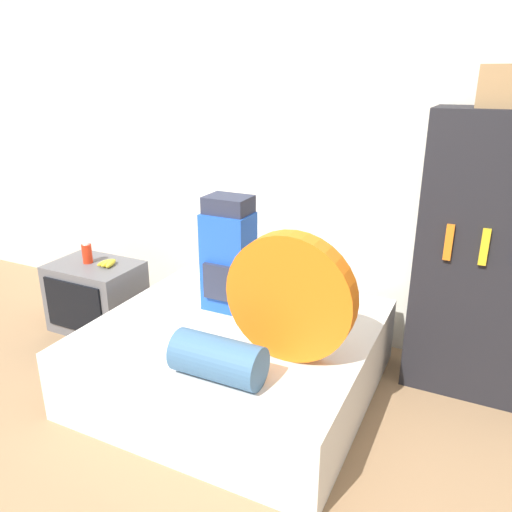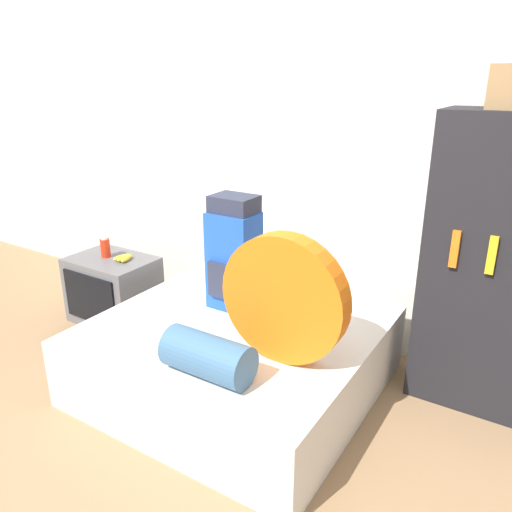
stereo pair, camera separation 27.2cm
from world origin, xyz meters
name	(u,v)px [view 1 (the left image)]	position (x,y,z in m)	size (l,w,h in m)	color
ground_plane	(166,463)	(0.00, 0.00, 0.00)	(16.00, 16.00, 0.00)	#997551
wall_back	(296,152)	(0.00, 1.64, 1.30)	(8.00, 0.05, 2.60)	silver
bed	(236,355)	(0.00, 0.73, 0.21)	(1.57, 1.51, 0.42)	silver
backpack	(228,256)	(-0.15, 0.92, 0.76)	(0.29, 0.25, 0.71)	blue
tent_bag	(290,297)	(0.42, 0.55, 0.75)	(0.67, 0.12, 0.67)	orange
sleeping_roll	(218,359)	(0.19, 0.21, 0.52)	(0.45, 0.21, 0.21)	#3D668E
television	(97,296)	(-1.28, 0.94, 0.25)	(0.63, 0.46, 0.51)	#5B5B60
canister	(87,253)	(-1.34, 0.95, 0.58)	(0.07, 0.07, 0.16)	red
banana_bunch	(109,263)	(-1.16, 0.97, 0.53)	(0.12, 0.15, 0.04)	yellow
bookshelf	(500,261)	(1.34, 1.37, 0.82)	(0.88, 0.41, 1.64)	black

